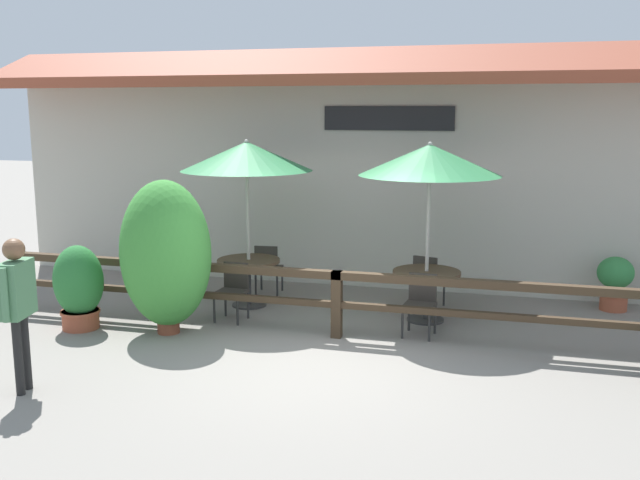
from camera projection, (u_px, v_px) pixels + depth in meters
name	position (u px, v px, depth m)	size (l,w,h in m)	color
ground_plane	(317.00, 362.00, 9.00)	(60.00, 60.00, 0.00)	gray
building_facade	(379.00, 166.00, 12.50)	(14.28, 1.49, 4.23)	#BCB7A8
patio_railing	(337.00, 289.00, 9.87)	(10.40, 0.14, 0.95)	#3D2D1E
patio_umbrella_near	(247.00, 156.00, 11.18)	(2.08, 2.08, 2.69)	#B7B2A8
dining_table_near	(249.00, 269.00, 11.50)	(1.02, 1.02, 0.77)	#4C3826
chair_near_streetside	(233.00, 288.00, 10.76)	(0.44, 0.44, 0.86)	#332D28
chair_near_wallside	(268.00, 266.00, 12.27)	(0.45, 0.45, 0.86)	#332D28
patio_umbrella_middle	(430.00, 160.00, 10.35)	(2.08, 2.08, 2.69)	#B7B2A8
dining_table_middle	(426.00, 281.00, 10.68)	(1.02, 1.02, 0.77)	#4C3826
chair_middle_streetside	(420.00, 301.00, 10.03)	(0.46, 0.46, 0.86)	#332D28
chair_middle_wallside	(428.00, 278.00, 11.39)	(0.51, 0.51, 0.86)	#332D28
potted_plant_tall_tropical	(79.00, 286.00, 10.28)	(0.73, 0.66, 1.23)	#9E4C33
potted_plant_small_flowering	(166.00, 254.00, 9.99)	(1.30, 1.17, 2.20)	brown
potted_plant_broad_leaf	(615.00, 281.00, 11.27)	(0.56, 0.51, 0.87)	#9E4C33
pedestrian	(17.00, 295.00, 7.86)	(0.30, 0.61, 1.76)	black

